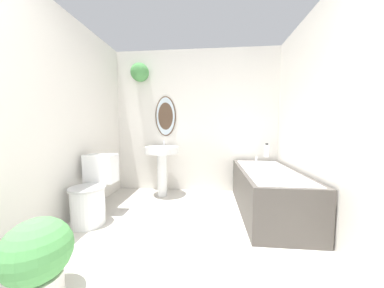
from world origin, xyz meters
name	(u,v)px	position (x,y,z in m)	size (l,w,h in m)	color
wall_back	(192,118)	(-0.07, 2.90, 1.26)	(2.85, 0.30, 2.40)	silver
wall_left	(50,117)	(-1.40, 1.44, 1.20)	(0.06, 2.99, 2.40)	silver
wall_right	(338,116)	(1.40, 1.44, 1.20)	(0.06, 2.99, 2.40)	silver
toilet	(93,192)	(-1.11, 1.66, 0.34)	(0.39, 0.59, 0.76)	white
pedestal_sink	(162,159)	(-0.52, 2.57, 0.60)	(0.53, 0.53, 0.90)	white
bathtub	(268,191)	(0.99, 2.07, 0.29)	(0.70, 1.51, 0.63)	#4C4742
shampoo_bottle	(267,151)	(1.14, 2.70, 0.73)	(0.07, 0.07, 0.22)	white
potted_plant	(38,256)	(-0.81, 0.63, 0.29)	(0.40, 0.40, 0.53)	silver
bath_mat	(147,215)	(-0.52, 1.82, 0.01)	(0.57, 0.44, 0.02)	silver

